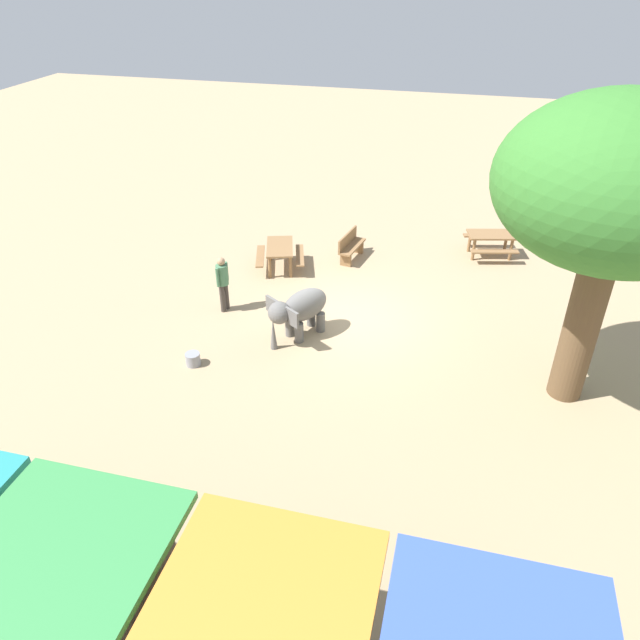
# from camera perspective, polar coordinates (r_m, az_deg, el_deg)

# --- Properties ---
(ground_plane) EXTENTS (60.00, 60.00, 0.00)m
(ground_plane) POSITION_cam_1_polar(r_m,az_deg,el_deg) (16.38, 3.09, 0.09)
(ground_plane) COLOR tan
(elephant) EXTENTS (1.61, 1.75, 1.27)m
(elephant) POSITION_cam_1_polar(r_m,az_deg,el_deg) (15.25, -1.99, 1.05)
(elephant) COLOR slate
(elephant) RESTS_ON ground_plane
(person_handler) EXTENTS (0.32, 0.50, 1.62)m
(person_handler) POSITION_cam_1_polar(r_m,az_deg,el_deg) (16.52, -9.28, 3.80)
(person_handler) COLOR #3F3833
(person_handler) RESTS_ON ground_plane
(shade_tree_main) EXTENTS (4.77, 4.37, 6.65)m
(shade_tree_main) POSITION_cam_1_polar(r_m,az_deg,el_deg) (12.65, 26.76, 11.20)
(shade_tree_main) COLOR brown
(shade_tree_main) RESTS_ON ground_plane
(wooden_bench) EXTENTS (0.65, 1.45, 0.88)m
(wooden_bench) POSITION_cam_1_polar(r_m,az_deg,el_deg) (19.40, 2.93, 7.12)
(wooden_bench) COLOR olive
(wooden_bench) RESTS_ON ground_plane
(picnic_table_near) EXTENTS (1.81, 1.80, 0.78)m
(picnic_table_near) POSITION_cam_1_polar(r_m,az_deg,el_deg) (20.31, 16.02, 7.43)
(picnic_table_near) COLOR olive
(picnic_table_near) RESTS_ON ground_plane
(picnic_table_far) EXTENTS (1.86, 1.87, 0.78)m
(picnic_table_far) POSITION_cam_1_polar(r_m,az_deg,el_deg) (18.75, -3.85, 6.54)
(picnic_table_far) COLOR olive
(picnic_table_far) RESTS_ON ground_plane
(market_stall_green) EXTENTS (2.50, 2.50, 2.52)m
(market_stall_green) POSITION_cam_1_polar(r_m,az_deg,el_deg) (9.43, -21.68, -24.73)
(market_stall_green) COLOR #59514C
(market_stall_green) RESTS_ON ground_plane
(feed_bucket) EXTENTS (0.36, 0.36, 0.32)m
(feed_bucket) POSITION_cam_1_polar(r_m,az_deg,el_deg) (14.87, -12.04, -3.67)
(feed_bucket) COLOR gray
(feed_bucket) RESTS_ON ground_plane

